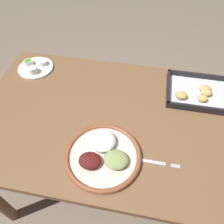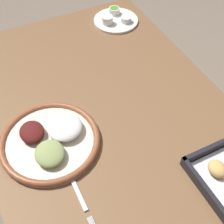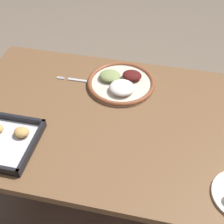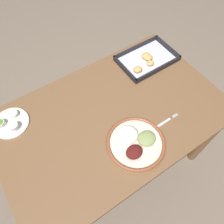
# 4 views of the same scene
# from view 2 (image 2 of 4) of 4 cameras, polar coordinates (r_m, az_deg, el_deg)

# --- Properties ---
(ground_plane) EXTENTS (8.00, 8.00, 0.00)m
(ground_plane) POSITION_cam_2_polar(r_m,az_deg,el_deg) (1.61, -0.03, -17.70)
(ground_plane) COLOR #7A6B59
(dining_table) EXTENTS (1.23, 0.77, 0.73)m
(dining_table) POSITION_cam_2_polar(r_m,az_deg,el_deg) (1.07, -0.05, -4.80)
(dining_table) COLOR brown
(dining_table) RESTS_ON ground_plane
(dinner_plate) EXTENTS (0.30, 0.30, 0.05)m
(dinner_plate) POSITION_cam_2_polar(r_m,az_deg,el_deg) (0.93, -11.16, -5.02)
(dinner_plate) COLOR beige
(dinner_plate) RESTS_ON dining_table
(fork) EXTENTS (0.19, 0.01, 0.00)m
(fork) POSITION_cam_2_polar(r_m,az_deg,el_deg) (0.84, -6.18, -14.55)
(fork) COLOR silver
(fork) RESTS_ON dining_table
(saucer_plate) EXTENTS (0.19, 0.19, 0.04)m
(saucer_plate) POSITION_cam_2_polar(r_m,az_deg,el_deg) (1.37, 0.64, 16.63)
(saucer_plate) COLOR white
(saucer_plate) RESTS_ON dining_table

